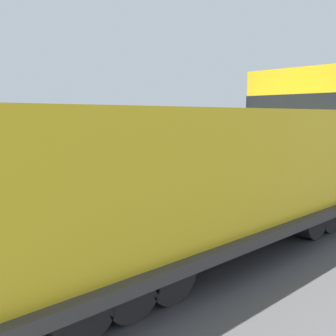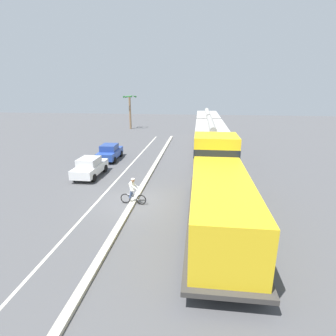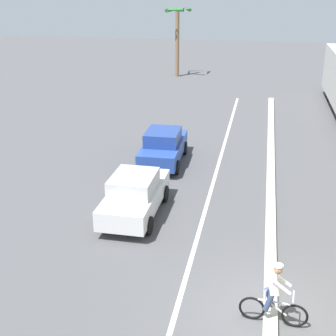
% 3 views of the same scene
% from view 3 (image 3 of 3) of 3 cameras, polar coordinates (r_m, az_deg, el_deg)
% --- Properties ---
extents(ground_plane, '(120.00, 120.00, 0.00)m').
position_cam_3_polar(ground_plane, '(12.84, 12.32, -17.29)').
color(ground_plane, '#4C4C4F').
extents(median_curb, '(0.36, 36.00, 0.16)m').
position_cam_3_polar(median_curb, '(17.89, 12.40, -5.00)').
color(median_curb, '#B2AD9E').
rests_on(median_curb, ground).
extents(lane_stripe, '(0.14, 36.00, 0.01)m').
position_cam_3_polar(lane_stripe, '(18.00, 4.72, -4.61)').
color(lane_stripe, silver).
rests_on(lane_stripe, ground).
extents(parked_car_white, '(1.85, 4.21, 1.62)m').
position_cam_3_polar(parked_car_white, '(17.00, -4.05, -3.23)').
color(parked_car_white, silver).
rests_on(parked_car_white, ground).
extents(parked_car_blue, '(1.94, 4.25, 1.62)m').
position_cam_3_polar(parked_car_blue, '(21.87, -0.56, 2.65)').
color(parked_car_blue, '#28479E').
rests_on(parked_car_blue, ground).
extents(cyclist, '(1.71, 0.49, 1.71)m').
position_cam_3_polar(cyclist, '(12.18, 12.78, -14.94)').
color(cyclist, black).
rests_on(cyclist, ground).
extents(palm_tree_near, '(2.30, 2.39, 6.02)m').
position_cam_3_polar(palm_tree_near, '(42.46, 1.09, 16.81)').
color(palm_tree_near, '#846647').
rests_on(palm_tree_near, ground).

